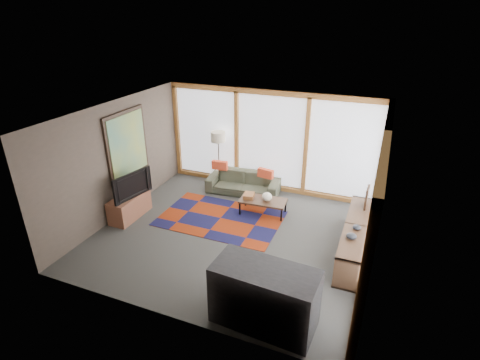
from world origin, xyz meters
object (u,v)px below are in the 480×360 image
at_px(television, 129,184).
at_px(bar_counter, 265,296).
at_px(coffee_table, 263,207).
at_px(bookshelf, 355,238).
at_px(tv_console, 130,206).
at_px(sofa, 243,183).
at_px(floor_lamp, 219,159).

xyz_separation_m(television, bar_counter, (3.78, -1.88, -0.34)).
relative_size(coffee_table, bookshelf, 0.43).
height_order(bookshelf, bar_counter, bar_counter).
height_order(coffee_table, bookshelf, bookshelf).
height_order(bookshelf, television, television).
xyz_separation_m(coffee_table, tv_console, (-2.76, -1.27, 0.09)).
bearing_deg(sofa, television, -136.71).
bearing_deg(sofa, floor_lamp, 162.50).
height_order(floor_lamp, bar_counter, floor_lamp).
xyz_separation_m(coffee_table, bar_counter, (1.09, -3.13, 0.31)).
distance_m(floor_lamp, television, 2.54).
bearing_deg(floor_lamp, television, -115.91).
xyz_separation_m(floor_lamp, bar_counter, (2.68, -4.16, -0.26)).
bearing_deg(coffee_table, bar_counter, -70.89).
distance_m(sofa, coffee_table, 1.20).
distance_m(floor_lamp, bar_counter, 4.95).
bearing_deg(bar_counter, sofa, 119.10).
xyz_separation_m(tv_console, television, (0.07, 0.02, 0.56)).
distance_m(television, bar_counter, 4.24).
bearing_deg(bar_counter, television, 157.08).
bearing_deg(tv_console, television, 14.23).
height_order(coffee_table, television, television).
height_order(sofa, bookshelf, bookshelf).
height_order(coffee_table, tv_console, tv_console).
bearing_deg(television, coffee_table, -52.99).
height_order(sofa, floor_lamp, floor_lamp).
height_order(floor_lamp, television, floor_lamp).
xyz_separation_m(floor_lamp, coffee_table, (1.59, -1.03, -0.57)).
xyz_separation_m(sofa, tv_console, (-1.94, -2.13, -0.01)).
distance_m(bookshelf, tv_console, 4.93).
distance_m(coffee_table, television, 3.05).
relative_size(floor_lamp, tv_console, 1.42).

